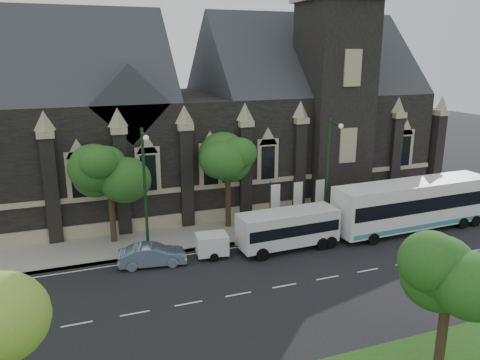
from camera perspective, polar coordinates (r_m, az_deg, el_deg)
name	(u,v)px	position (r m, az deg, el deg)	size (l,w,h in m)	color
ground	(238,294)	(28.36, -0.21, -13.71)	(160.00, 160.00, 0.00)	black
sidewalk	(196,236)	(36.54, -5.40, -6.78)	(80.00, 5.00, 0.15)	gray
museum	(220,114)	(44.60, -2.41, 8.05)	(40.00, 17.70, 29.90)	black
tree_park_east	(450,274)	(22.26, 24.09, -10.34)	(3.40, 3.40, 6.28)	black
tree_walk_right	(229,157)	(36.85, -1.29, 2.83)	(4.08, 4.08, 7.80)	black
tree_walk_left	(111,167)	(35.04, -15.34, 1.49)	(3.91, 3.91, 7.64)	black
street_lamp_near	(329,169)	(36.64, 10.69, 1.36)	(0.36, 1.88, 9.00)	#163119
street_lamp_mid	(145,186)	(31.92, -11.43, -0.74)	(0.36, 1.88, 9.00)	#163119
banner_flag_left	(273,201)	(37.32, 4.08, -2.51)	(0.90, 0.10, 4.00)	#163119
banner_flag_center	(296,198)	(38.16, 6.82, -2.18)	(0.90, 0.10, 4.00)	#163119
banner_flag_right	(318,195)	(39.08, 9.43, -1.86)	(0.90, 0.10, 4.00)	#163119
tour_coach	(413,204)	(39.63, 20.25, -2.75)	(13.63, 3.47, 3.95)	white
shuttle_bus	(288,227)	(33.93, 5.88, -5.73)	(7.40, 2.82, 2.82)	silver
box_trailer	(212,244)	(32.76, -3.43, -7.78)	(3.16, 1.86, 1.65)	silver
sedan	(152,255)	(32.08, -10.60, -8.94)	(1.55, 4.46, 1.47)	#758BA9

